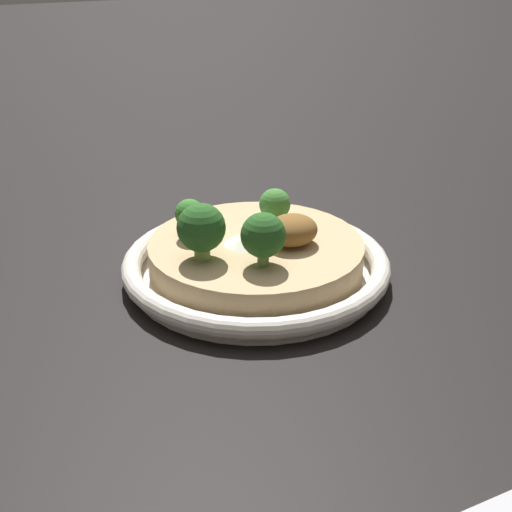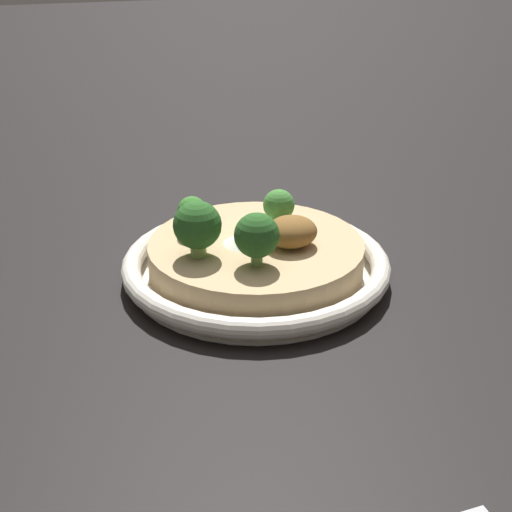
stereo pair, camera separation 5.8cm
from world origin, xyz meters
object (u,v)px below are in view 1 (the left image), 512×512
(broccoli_left, at_px, (275,205))
(risotto_bowl, at_px, (256,261))
(broccoli_back, at_px, (263,236))
(broccoli_right, at_px, (190,215))
(broccoli_back_right, at_px, (201,229))

(broccoli_left, bearing_deg, risotto_bowl, 32.38)
(broccoli_back, height_order, broccoli_right, broccoli_back)
(risotto_bowl, relative_size, broccoli_back, 5.28)
(risotto_bowl, relative_size, broccoli_left, 6.56)
(risotto_bowl, relative_size, broccoli_right, 6.77)
(risotto_bowl, bearing_deg, broccoli_back, 67.03)
(risotto_bowl, relative_size, broccoli_back_right, 4.92)
(broccoli_back_right, bearing_deg, risotto_bowl, -172.41)
(broccoli_right, bearing_deg, risotto_bowl, 140.35)
(broccoli_back_right, bearing_deg, broccoli_left, -162.60)
(risotto_bowl, distance_m, broccoli_back, 0.07)
(broccoli_back, relative_size, broccoli_left, 1.24)
(broccoli_back_right, bearing_deg, broccoli_back, 136.89)
(broccoli_back_right, height_order, broccoli_back, broccoli_back_right)
(broccoli_back_right, bearing_deg, broccoli_right, -102.79)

